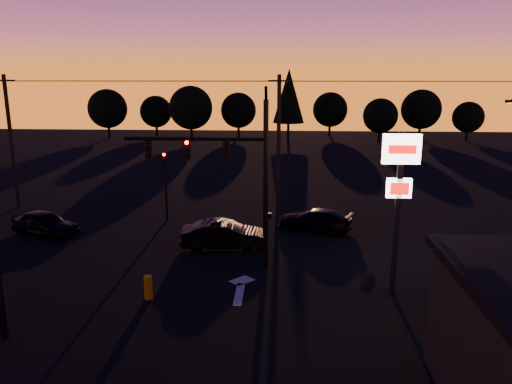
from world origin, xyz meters
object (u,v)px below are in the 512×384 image
suv_parked (487,315)px  traffic_signal_mast (231,167)px  car_left (45,223)px  bollard (148,287)px  car_right (315,220)px  secondary_signal (165,176)px  pylon_sign (399,181)px  car_mid (224,235)px

suv_parked → traffic_signal_mast: bearing=160.4°
traffic_signal_mast → suv_parked: size_ratio=1.86×
car_left → suv_parked: car_left is taller
bollard → car_right: car_right is taller
traffic_signal_mast → secondary_signal: bearing=123.2°
pylon_sign → car_left: size_ratio=1.66×
car_mid → car_right: (5.01, 3.32, -0.10)m
bollard → car_right: size_ratio=0.22×
bollard → suv_parked: size_ratio=0.22×
car_right → suv_parked: 12.75m
traffic_signal_mast → car_mid: traffic_signal_mast is taller
pylon_sign → suv_parked: pylon_sign is taller
secondary_signal → car_left: bearing=-153.0°
secondary_signal → traffic_signal_mast: bearing=-56.8°
car_mid → car_right: size_ratio=1.01×
bollard → car_mid: 6.65m
secondary_signal → suv_parked: size_ratio=0.94×
suv_parked → bollard: bearing=-178.6°
suv_parked → car_mid: bearing=152.2°
pylon_sign → suv_parked: size_ratio=1.47×
car_right → secondary_signal: bearing=-77.4°
traffic_signal_mast → bollard: bearing=-130.9°
pylon_sign → car_left: bearing=159.8°
secondary_signal → bollard: secondary_signal is taller
traffic_signal_mast → suv_parked: bearing=-29.8°
car_left → traffic_signal_mast: bearing=-90.4°
secondary_signal → suv_parked: (14.73, -13.11, -2.22)m
car_left → car_mid: (10.57, -1.69, 0.05)m
pylon_sign → suv_parked: 5.95m
pylon_sign → car_right: (-2.77, 8.39, -4.26)m
car_mid → pylon_sign: bearing=-125.7°
car_mid → car_right: car_mid is taller
traffic_signal_mast → car_left: (-11.26, 4.26, -4.24)m
traffic_signal_mast → car_mid: bearing=104.9°
pylon_sign → secondary_signal: bearing=140.2°
bollard → traffic_signal_mast: bearing=49.1°
traffic_signal_mast → car_left: traffic_signal_mast is taller
bollard → suv_parked: suv_parked is taller
traffic_signal_mast → car_right: size_ratio=1.91×
car_left → car_right: bearing=-63.7°
secondary_signal → car_left: 7.46m
car_left → car_mid: bearing=-78.8°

